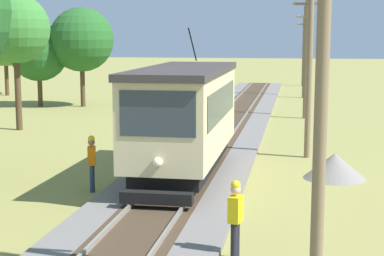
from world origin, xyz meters
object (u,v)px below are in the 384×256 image
utility_pole_mid (309,69)px  tree_right_far (39,52)px  tree_right_near (15,29)px  track_worker (235,216)px  gravel_pile (334,166)px  tree_horizon (5,37)px  utility_pole_far (306,49)px  second_worker (92,161)px  tree_left_near (82,40)px  utility_pole_near_tram (322,79)px  utility_pole_distant (305,51)px  red_tram (184,116)px  utility_pole_horizon (304,50)px

utility_pole_mid → tree_right_far: utility_pole_mid is taller
tree_right_near → track_worker: bearing=-52.6°
gravel_pile → tree_horizon: 35.83m
tree_right_near → utility_pole_far: bearing=25.7°
utility_pole_mid → tree_right_far: (-17.88, 15.33, 0.18)m
gravel_pile → tree_right_near: 18.27m
tree_right_far → second_worker: bearing=-63.0°
tree_right_near → tree_left_near: bearing=91.8°
utility_pole_near_tram → utility_pole_distant: utility_pole_near_tram is taller
tree_horizon → track_worker: bearing=-57.1°
track_worker → tree_right_near: tree_right_near is taller
utility_pole_far → tree_right_far: utility_pole_far is taller
second_worker → tree_horizon: bearing=103.8°
tree_right_far → tree_horizon: bearing=130.2°
utility_pole_near_tram → utility_pole_distant: size_ratio=1.13×
utility_pole_near_tram → utility_pole_mid: (0.00, 13.81, -0.57)m
utility_pole_near_tram → tree_right_far: 34.19m
red_tram → tree_right_near: size_ratio=1.23×
tree_right_far → utility_pole_mid: bearing=-40.6°
utility_pole_mid → tree_right_far: bearing=139.4°
utility_pole_near_tram → utility_pole_horizon: size_ratio=1.20×
track_worker → second_worker: 7.24m
utility_pole_horizon → tree_horizon: size_ratio=0.94×
track_worker → tree_left_near: size_ratio=0.27×
utility_pole_distant → tree_right_near: bearing=-126.8°
utility_pole_far → gravel_pile: size_ratio=3.73×
utility_pole_far → tree_right_far: bearing=169.4°
track_worker → gravel_pile: bearing=-95.2°
tree_right_near → utility_pole_near_tram: bearing=-52.2°
utility_pole_mid → tree_horizon: (-23.68, 22.19, 1.17)m
gravel_pile → tree_horizon: bearing=133.7°
utility_pole_distant → second_worker: (-6.69, -31.14, -2.65)m
utility_pole_far → utility_pole_near_tram: bearing=-90.0°
gravel_pile → tree_left_near: 25.17m
tree_left_near → tree_right_far: 3.09m
red_tram → utility_pole_horizon: size_ratio=1.28×
tree_horizon → tree_left_near: bearing=-36.8°
utility_pole_near_tram → utility_pole_far: 25.79m
utility_pole_mid → track_worker: 12.28m
second_worker → tree_right_near: 14.66m
red_tram → track_worker: 7.68m
track_worker → tree_right_near: 21.64m
gravel_pile → tree_left_near: size_ratio=0.32×
utility_pole_horizon → gravel_pile: utility_pole_horizon is taller
utility_pole_mid → tree_horizon: bearing=136.9°
second_worker → tree_horizon: 33.70m
utility_pole_near_tram → gravel_pile: bearing=85.1°
utility_pole_near_tram → tree_right_near: 23.80m
tree_horizon → tree_right_far: bearing=-49.8°
red_tram → tree_right_far: 24.36m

